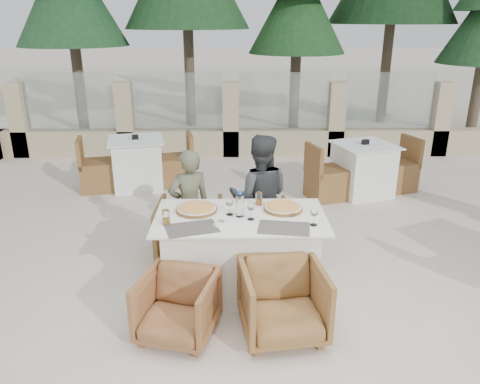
{
  "coord_description": "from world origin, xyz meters",
  "views": [
    {
      "loc": [
        0.05,
        -3.99,
        2.5
      ],
      "look_at": [
        0.11,
        0.32,
        0.9
      ],
      "focal_mm": 35.0,
      "sensor_mm": 36.0,
      "label": 1
    }
  ],
  "objects_px": {
    "pizza_left": "(197,209)",
    "wine_glass_centre": "(230,206)",
    "bg_table_b": "(363,169)",
    "dining_table": "(240,253)",
    "beer_glass_left": "(166,217)",
    "diner_right": "(260,197)",
    "wine_glass_near": "(251,210)",
    "bg_table_a": "(137,163)",
    "olive_dish": "(221,223)",
    "armchair_far_left": "(190,230)",
    "water_bottle": "(240,204)",
    "diner_left": "(190,206)",
    "beer_glass_right": "(259,199)",
    "wine_glass_corner": "(314,216)",
    "armchair_near_left": "(177,306)",
    "pizza_right": "(283,208)",
    "armchair_far_right": "(261,224)",
    "armchair_near_right": "(283,301)"
  },
  "relations": [
    {
      "from": "beer_glass_right",
      "to": "olive_dish",
      "type": "bearing_deg",
      "value": -127.09
    },
    {
      "from": "water_bottle",
      "to": "bg_table_a",
      "type": "distance_m",
      "value": 3.41
    },
    {
      "from": "armchair_far_left",
      "to": "diner_right",
      "type": "distance_m",
      "value": 0.85
    },
    {
      "from": "wine_glass_near",
      "to": "beer_glass_left",
      "type": "bearing_deg",
      "value": -172.97
    },
    {
      "from": "wine_glass_corner",
      "to": "diner_left",
      "type": "height_order",
      "value": "diner_left"
    },
    {
      "from": "pizza_left",
      "to": "bg_table_a",
      "type": "xyz_separation_m",
      "value": [
        -1.15,
        2.86,
        -0.41
      ]
    },
    {
      "from": "wine_glass_centre",
      "to": "bg_table_b",
      "type": "distance_m",
      "value": 3.29
    },
    {
      "from": "wine_glass_centre",
      "to": "diner_right",
      "type": "height_order",
      "value": "diner_right"
    },
    {
      "from": "water_bottle",
      "to": "diner_left",
      "type": "xyz_separation_m",
      "value": [
        -0.53,
        0.61,
        -0.27
      ]
    },
    {
      "from": "dining_table",
      "to": "pizza_left",
      "type": "xyz_separation_m",
      "value": [
        -0.42,
        0.13,
        0.41
      ]
    },
    {
      "from": "pizza_right",
      "to": "armchair_near_right",
      "type": "xyz_separation_m",
      "value": [
        -0.07,
        -0.86,
        -0.48
      ]
    },
    {
      "from": "wine_glass_centre",
      "to": "armchair_far_left",
      "type": "bearing_deg",
      "value": 125.23
    },
    {
      "from": "pizza_right",
      "to": "olive_dish",
      "type": "distance_m",
      "value": 0.68
    },
    {
      "from": "armchair_near_left",
      "to": "pizza_left",
      "type": "bearing_deg",
      "value": 97.33
    },
    {
      "from": "bg_table_b",
      "to": "pizza_left",
      "type": "bearing_deg",
      "value": -150.19
    },
    {
      "from": "pizza_left",
      "to": "olive_dish",
      "type": "xyz_separation_m",
      "value": [
        0.25,
        -0.32,
        -0.0
      ]
    },
    {
      "from": "beer_glass_left",
      "to": "diner_right",
      "type": "xyz_separation_m",
      "value": [
        0.88,
        0.86,
        -0.15
      ]
    },
    {
      "from": "olive_dish",
      "to": "armchair_far_left",
      "type": "xyz_separation_m",
      "value": [
        -0.38,
        0.86,
        -0.47
      ]
    },
    {
      "from": "dining_table",
      "to": "wine_glass_corner",
      "type": "height_order",
      "value": "wine_glass_corner"
    },
    {
      "from": "wine_glass_corner",
      "to": "armchair_far_right",
      "type": "relative_size",
      "value": 0.3
    },
    {
      "from": "pizza_left",
      "to": "olive_dish",
      "type": "bearing_deg",
      "value": -52.41
    },
    {
      "from": "pizza_right",
      "to": "armchair_far_right",
      "type": "bearing_deg",
      "value": 102.01
    },
    {
      "from": "wine_glass_near",
      "to": "bg_table_a",
      "type": "distance_m",
      "value": 3.51
    },
    {
      "from": "dining_table",
      "to": "diner_right",
      "type": "distance_m",
      "value": 0.78
    },
    {
      "from": "wine_glass_corner",
      "to": "bg_table_b",
      "type": "relative_size",
      "value": 0.11
    },
    {
      "from": "pizza_left",
      "to": "wine_glass_near",
      "type": "xyz_separation_m",
      "value": [
        0.51,
        -0.21,
        0.07
      ]
    },
    {
      "from": "pizza_right",
      "to": "diner_right",
      "type": "height_order",
      "value": "diner_right"
    },
    {
      "from": "pizza_left",
      "to": "wine_glass_centre",
      "type": "relative_size",
      "value": 2.14
    },
    {
      "from": "pizza_right",
      "to": "dining_table",
      "type": "bearing_deg",
      "value": -160.28
    },
    {
      "from": "diner_left",
      "to": "wine_glass_centre",
      "type": "bearing_deg",
      "value": 103.1
    },
    {
      "from": "armchair_far_left",
      "to": "armchair_near_left",
      "type": "distance_m",
      "value": 1.4
    },
    {
      "from": "pizza_right",
      "to": "olive_dish",
      "type": "bearing_deg",
      "value": -149.99
    },
    {
      "from": "armchair_far_left",
      "to": "bg_table_a",
      "type": "bearing_deg",
      "value": -64.56
    },
    {
      "from": "water_bottle",
      "to": "bg_table_a",
      "type": "height_order",
      "value": "water_bottle"
    },
    {
      "from": "pizza_left",
      "to": "wine_glass_centre",
      "type": "bearing_deg",
      "value": -16.29
    },
    {
      "from": "wine_glass_centre",
      "to": "wine_glass_near",
      "type": "bearing_deg",
      "value": -30.1
    },
    {
      "from": "beer_glass_left",
      "to": "wine_glass_near",
      "type": "bearing_deg",
      "value": 7.03
    },
    {
      "from": "armchair_far_left",
      "to": "bg_table_b",
      "type": "xyz_separation_m",
      "value": [
        2.42,
        1.96,
        0.06
      ]
    },
    {
      "from": "pizza_right",
      "to": "diner_right",
      "type": "distance_m",
      "value": 0.58
    },
    {
      "from": "diner_right",
      "to": "bg_table_b",
      "type": "distance_m",
      "value": 2.57
    },
    {
      "from": "beer_glass_left",
      "to": "bg_table_b",
      "type": "relative_size",
      "value": 0.08
    },
    {
      "from": "diner_left",
      "to": "bg_table_a",
      "type": "height_order",
      "value": "diner_left"
    },
    {
      "from": "wine_glass_corner",
      "to": "olive_dish",
      "type": "relative_size",
      "value": 1.67
    },
    {
      "from": "dining_table",
      "to": "diner_left",
      "type": "height_order",
      "value": "diner_left"
    },
    {
      "from": "pizza_left",
      "to": "beer_glass_left",
      "type": "relative_size",
      "value": 2.87
    },
    {
      "from": "beer_glass_right",
      "to": "wine_glass_near",
      "type": "bearing_deg",
      "value": -104.15
    },
    {
      "from": "beer_glass_left",
      "to": "pizza_left",
      "type": "bearing_deg",
      "value": 50.27
    },
    {
      "from": "pizza_left",
      "to": "beer_glass_left",
      "type": "xyz_separation_m",
      "value": [
        -0.25,
        -0.3,
        0.04
      ]
    },
    {
      "from": "bg_table_b",
      "to": "dining_table",
      "type": "bearing_deg",
      "value": -143.15
    },
    {
      "from": "water_bottle",
      "to": "wine_glass_centre",
      "type": "bearing_deg",
      "value": 158.76
    }
  ]
}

